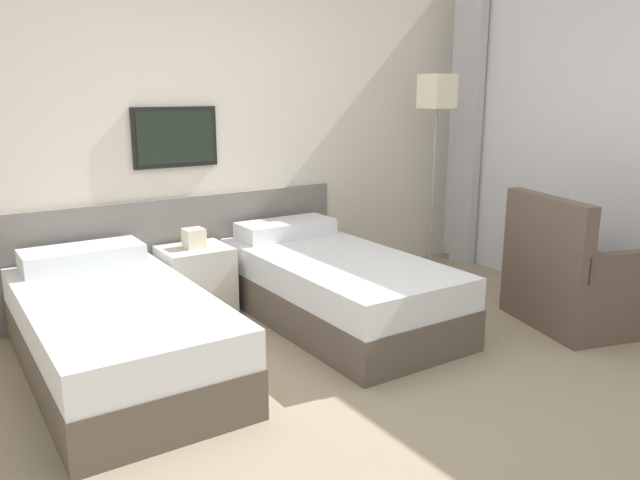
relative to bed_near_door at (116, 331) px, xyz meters
The scene contains 7 objects.
ground_plane 1.59m from the bed_near_door, 45.29° to the right, with size 16.00×16.00×0.00m, color gray.
wall_headboard 1.81m from the bed_near_door, 42.79° to the left, with size 10.00×0.10×2.70m.
bed_near_door is the anchor object (origin of this frame).
bed_near_window 1.55m from the bed_near_door, ahead, with size 0.95×1.90×0.61m.
nightstand 1.03m from the bed_near_door, 41.28° to the left, with size 0.49×0.42×0.65m.
floor_lamp 3.17m from the bed_near_door, ahead, with size 0.24×0.24×1.75m.
armchair 3.10m from the bed_near_door, 18.49° to the right, with size 0.93×1.01×0.93m.
Camera 1 is at (-1.97, -2.39, 1.62)m, focal length 35.00 mm.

